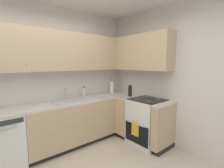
{
  "coord_description": "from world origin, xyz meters",
  "views": [
    {
      "loc": [
        -0.93,
        -1.49,
        1.6
      ],
      "look_at": [
        0.99,
        0.79,
        1.22
      ],
      "focal_mm": 26.0,
      "sensor_mm": 36.0,
      "label": 1
    }
  ],
  "objects_px": {
    "soap_bottle": "(84,92)",
    "oil_bottle": "(130,91)",
    "oven_range": "(147,121)",
    "paper_towel_roll": "(112,87)",
    "dishwasher": "(0,142)"
  },
  "relations": [
    {
      "from": "oven_range",
      "to": "soap_bottle",
      "type": "distance_m",
      "value": 1.45
    },
    {
      "from": "soap_bottle",
      "to": "paper_towel_roll",
      "type": "height_order",
      "value": "paper_towel_roll"
    },
    {
      "from": "oven_range",
      "to": "soap_bottle",
      "type": "relative_size",
      "value": 4.81
    },
    {
      "from": "paper_towel_roll",
      "to": "oil_bottle",
      "type": "bearing_deg",
      "value": -89.12
    },
    {
      "from": "oil_bottle",
      "to": "paper_towel_roll",
      "type": "bearing_deg",
      "value": 90.88
    },
    {
      "from": "dishwasher",
      "to": "oven_range",
      "type": "xyz_separation_m",
      "value": [
        2.35,
        -0.91,
        0.02
      ]
    },
    {
      "from": "dishwasher",
      "to": "soap_bottle",
      "type": "height_order",
      "value": "soap_bottle"
    },
    {
      "from": "soap_bottle",
      "to": "oil_bottle",
      "type": "relative_size",
      "value": 0.85
    },
    {
      "from": "oven_range",
      "to": "paper_towel_roll",
      "type": "relative_size",
      "value": 3.05
    },
    {
      "from": "oven_range",
      "to": "oil_bottle",
      "type": "distance_m",
      "value": 0.72
    },
    {
      "from": "soap_bottle",
      "to": "paper_towel_roll",
      "type": "bearing_deg",
      "value": -1.49
    },
    {
      "from": "dishwasher",
      "to": "soap_bottle",
      "type": "distance_m",
      "value": 1.66
    },
    {
      "from": "paper_towel_roll",
      "to": "oil_bottle",
      "type": "relative_size",
      "value": 1.34
    },
    {
      "from": "soap_bottle",
      "to": "paper_towel_roll",
      "type": "distance_m",
      "value": 0.77
    },
    {
      "from": "oven_range",
      "to": "soap_bottle",
      "type": "bearing_deg",
      "value": 126.16
    }
  ]
}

